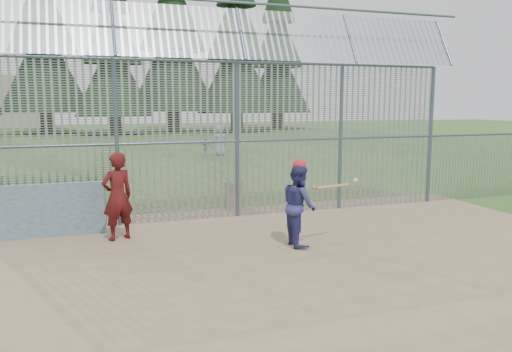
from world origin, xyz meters
name	(u,v)px	position (x,y,z in m)	size (l,w,h in m)	color
ground	(289,255)	(0.00, 0.00, 0.00)	(120.00, 120.00, 0.00)	#2D511E
dirt_infield	(299,262)	(0.00, -0.50, 0.01)	(14.00, 10.00, 0.02)	#756047
dugout_wall	(46,211)	(-4.60, 2.90, 0.62)	(2.50, 0.12, 1.20)	#38566B
batter	(299,205)	(0.44, 0.53, 0.87)	(0.83, 0.65, 1.70)	navy
onlooker	(117,196)	(-3.11, 2.18, 0.98)	(0.70, 0.46, 1.92)	maroon
bg_kid_standing	(220,140)	(3.39, 18.05, 0.86)	(0.85, 0.55, 1.73)	gray
bg_kid_seated	(206,148)	(2.53, 17.66, 0.52)	(0.61, 0.25, 1.03)	slate
batting_gear	(306,170)	(0.59, 0.51, 1.62)	(1.53, 0.41, 0.63)	red
trash_can	(234,195)	(0.21, 4.57, 0.38)	(0.56, 0.56, 0.82)	gray
backstop_fence	(303,126)	(1.81, 3.43, 2.36)	(20.09, 0.81, 5.30)	#47566B
conifer_row	(141,19)	(1.93, 41.51, 10.83)	(38.48, 12.26, 20.20)	#332319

